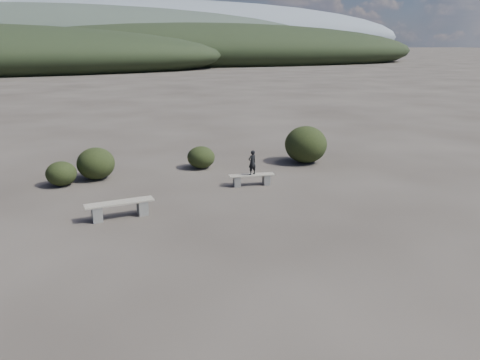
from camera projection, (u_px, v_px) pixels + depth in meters
name	position (u px, v px, depth m)	size (l,w,h in m)	color
ground	(263.00, 269.00, 10.75)	(1200.00, 1200.00, 0.00)	#312B26
bench_left	(120.00, 208.00, 13.84)	(2.02, 0.54, 0.50)	slate
bench_right	(252.00, 179.00, 17.04)	(1.69, 0.60, 0.41)	slate
seated_person	(252.00, 162.00, 16.87)	(0.33, 0.21, 0.90)	black
shrub_a	(61.00, 174.00, 16.99)	(1.09, 1.09, 0.89)	black
shrub_b	(96.00, 163.00, 17.78)	(1.42, 1.42, 1.21)	black
shrub_c	(201.00, 157.00, 19.39)	(1.14, 1.14, 0.92)	black
shrub_d	(306.00, 144.00, 20.22)	(1.82, 1.82, 1.59)	black
mountain_ridges	(45.00, 35.00, 308.58)	(500.00, 400.00, 56.00)	black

